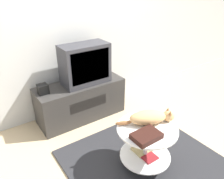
{
  "coord_description": "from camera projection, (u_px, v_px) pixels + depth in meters",
  "views": [
    {
      "loc": [
        -1.27,
        -1.23,
        1.76
      ],
      "look_at": [
        -0.01,
        0.58,
        0.63
      ],
      "focal_mm": 35.0,
      "sensor_mm": 36.0,
      "label": 1
    }
  ],
  "objects": [
    {
      "name": "rug",
      "position": [
        143.0,
        161.0,
        2.34
      ],
      "size": [
        1.51,
        1.39,
        0.02
      ],
      "color": "#28282B",
      "rests_on": "ground_plane"
    },
    {
      "name": "speaker",
      "position": [
        43.0,
        89.0,
        2.63
      ],
      "size": [
        0.12,
        0.12,
        0.12
      ],
      "color": "black",
      "rests_on": "tv_stand"
    },
    {
      "name": "wall_back",
      "position": [
        73.0,
        18.0,
        2.83
      ],
      "size": [
        8.0,
        0.05,
        2.6
      ],
      "color": "silver",
      "rests_on": "ground_plane"
    },
    {
      "name": "cat",
      "position": [
        150.0,
        117.0,
        2.13
      ],
      "size": [
        0.55,
        0.32,
        0.13
      ],
      "rotation": [
        0.0,
        0.0,
        -0.43
      ],
      "color": "tan",
      "rests_on": "coffee_table"
    },
    {
      "name": "tv_stand",
      "position": [
        81.0,
        100.0,
        3.02
      ],
      "size": [
        1.19,
        0.45,
        0.51
      ],
      "color": "#33302D",
      "rests_on": "ground_plane"
    },
    {
      "name": "tv",
      "position": [
        85.0,
        64.0,
        2.81
      ],
      "size": [
        0.62,
        0.31,
        0.52
      ],
      "color": "#333338",
      "rests_on": "tv_stand"
    },
    {
      "name": "dvd_box",
      "position": [
        146.0,
        136.0,
        1.93
      ],
      "size": [
        0.26,
        0.18,
        0.05
      ],
      "color": "black",
      "rests_on": "coffee_table"
    },
    {
      "name": "ground_plane",
      "position": [
        143.0,
        162.0,
        2.35
      ],
      "size": [
        12.0,
        12.0,
        0.0
      ],
      "primitive_type": "plane",
      "color": "tan"
    },
    {
      "name": "coffee_table",
      "position": [
        146.0,
        142.0,
        2.16
      ],
      "size": [
        0.59,
        0.59,
        0.47
      ],
      "color": "#B2B2B7",
      "rests_on": "rug"
    }
  ]
}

